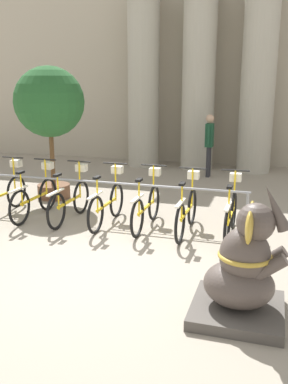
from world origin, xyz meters
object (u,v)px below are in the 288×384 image
bicycle_7 (231,213)px  potted_tree (49,106)px  bicycle_5 (147,205)px  bicycle_6 (187,210)px  elephant_statue (243,272)px  person_pedestrian (209,140)px  bicycle_2 (35,196)px  bicycle_1 (3,193)px  bicycle_4 (107,202)px  bicycle_3 (70,199)px

bicycle_7 → potted_tree: (-4.07, 1.40, 1.63)m
bicycle_5 → bicycle_6: (0.74, -0.07, 0.00)m
elephant_statue → potted_tree: (-4.47, 3.94, 1.51)m
elephant_statue → person_pedestrian: person_pedestrian is taller
bicycle_2 → bicycle_1: bearing=178.8°
bicycle_7 → elephant_statue: elephant_statue is taller
potted_tree → bicycle_1: bearing=-104.9°
bicycle_5 → person_pedestrian: person_pedestrian is taller
bicycle_7 → potted_tree: 4.60m
person_pedestrian → potted_tree: (-2.97, -3.28, 1.01)m
elephant_statue → bicycle_6: bearing=114.2°
bicycle_4 → potted_tree: 2.82m
bicycle_1 → bicycle_6: (3.70, -0.05, 0.00)m
person_pedestrian → potted_tree: size_ratio=0.59×
bicycle_2 → bicycle_4: 1.48m
bicycle_3 → potted_tree: potted_tree is taller
bicycle_2 → bicycle_4: (1.48, 0.01, 0.00)m
bicycle_1 → bicycle_6: size_ratio=1.00×
potted_tree → bicycle_3: bearing=-51.2°
bicycle_1 → bicycle_7: bearing=-0.3°
bicycle_2 → potted_tree: potted_tree is taller
bicycle_4 → potted_tree: bearing=143.4°
bicycle_7 → potted_tree: potted_tree is taller
potted_tree → bicycle_2: bearing=-74.9°
bicycle_1 → potted_tree: potted_tree is taller
bicycle_1 → bicycle_5: bearing=0.4°
elephant_statue → person_pedestrian: 7.38m
bicycle_3 → bicycle_7: 2.96m
bicycle_4 → bicycle_5: size_ratio=1.00×
bicycle_6 → elephant_statue: 2.76m
bicycle_1 → bicycle_2: bearing=-1.2°
bicycle_6 → elephant_statue: bearing=-65.8°
elephant_statue → bicycle_7: bearing=98.8°
bicycle_2 → bicycle_7: bearing=-0.1°
bicycle_3 → bicycle_5: bearing=1.4°
bicycle_5 → bicycle_7: bearing=-1.7°
bicycle_1 → bicycle_5: (2.96, 0.02, 0.00)m
bicycle_4 → potted_tree: (-1.85, 1.38, 1.63)m
bicycle_7 → bicycle_3: bearing=179.9°
bicycle_6 → bicycle_1: bearing=179.3°
bicycle_3 → bicycle_4: size_ratio=1.00×
bicycle_5 → bicycle_4: bearing=-178.1°
bicycle_3 → person_pedestrian: bearing=68.3°
bicycle_1 → bicycle_6: 3.70m
bicycle_5 → bicycle_6: same height
bicycle_1 → bicycle_2: same height
bicycle_4 → bicycle_7: bearing=-0.5°
bicycle_3 → bicycle_5: (1.48, 0.04, 0.00)m
bicycle_2 → bicycle_5: 2.22m
bicycle_7 → person_pedestrian: (-1.10, 4.67, 0.62)m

